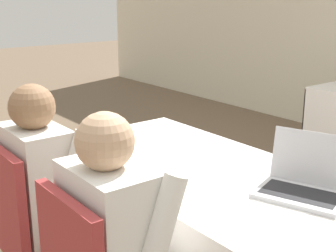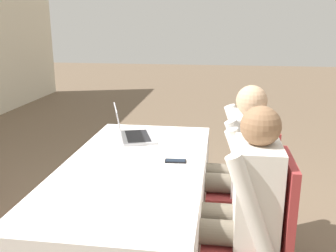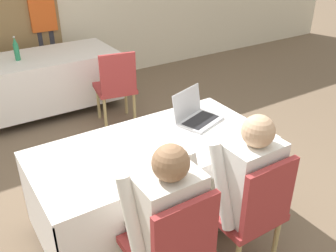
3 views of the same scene
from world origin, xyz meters
TOP-DOWN VIEW (x-y plane):
  - conference_table_near at (0.00, 0.00)m, footprint 1.75×0.87m
  - laptop at (0.49, 0.13)m, footprint 0.42×0.38m
  - cell_phone at (0.07, -0.25)m, footprint 0.07×0.14m
  - paper_beside_laptop at (0.52, 0.01)m, footprint 0.28×0.34m
  - chair_near_left at (-0.30, -0.74)m, footprint 0.44×0.44m
  - person_checkered_shirt at (-0.30, -0.64)m, footprint 0.50×0.52m
  - person_white_shirt at (0.30, -0.64)m, footprint 0.50×0.52m

SIDE VIEW (x-z plane):
  - chair_near_left at x=-0.30m, z-range 0.05..0.97m
  - conference_table_near at x=0.00m, z-range 0.19..0.91m
  - person_checkered_shirt at x=-0.30m, z-range 0.08..1.26m
  - person_white_shirt at x=0.30m, z-range 0.08..1.26m
  - paper_beside_laptop at x=0.52m, z-range 0.72..0.72m
  - cell_phone at x=0.07m, z-range 0.72..0.73m
  - laptop at x=0.49m, z-range 0.65..0.89m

